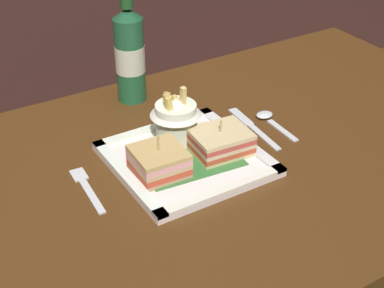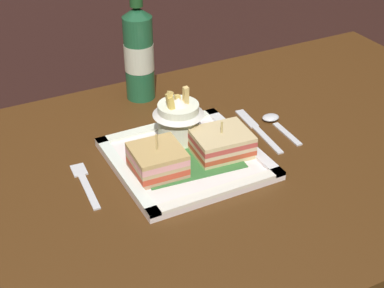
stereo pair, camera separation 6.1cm
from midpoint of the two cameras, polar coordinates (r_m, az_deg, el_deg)
dining_table at (r=1.10m, az=2.13°, el=-7.43°), size 1.33×0.73×0.75m
square_plate at (r=1.02m, az=1.12°, el=-1.51°), size 0.25×0.25×0.02m
sandwich_half_left at (r=0.97m, az=-1.58°, el=-1.72°), size 0.09×0.09×0.07m
sandwich_half_right at (r=1.02m, az=4.67°, el=0.01°), size 0.11×0.09×0.06m
fries_cup at (r=1.05m, az=0.34°, el=2.82°), size 0.09×0.09×0.11m
beer_bottle at (r=1.20m, az=-3.80°, el=9.09°), size 0.06×0.06×0.27m
fork at (r=0.99m, az=-8.78°, el=-3.80°), size 0.03×0.14×0.00m
knife at (r=1.13m, az=7.90°, el=1.48°), size 0.03×0.17×0.00m
spoon at (r=1.15m, az=9.61°, el=2.19°), size 0.04×0.12×0.01m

